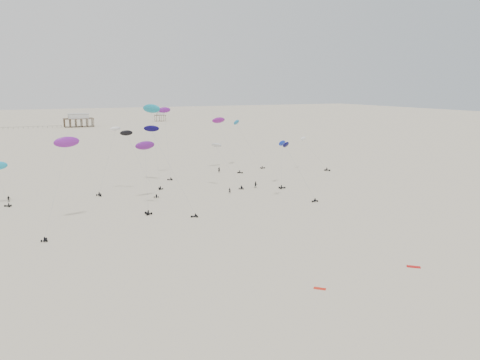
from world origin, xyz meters
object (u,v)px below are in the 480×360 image
pavilion_main (79,121)px  spectator_0 (230,193)px  rig_0 (313,151)px  pavilion_small (160,117)px

pavilion_main → spectator_0: size_ratio=10.69×
pavilion_main → rig_0: rig_0 is taller
pavilion_main → rig_0: 232.11m
pavilion_small → rig_0: rig_0 is taller
pavilion_main → spectator_0: (13.83, -246.77, -4.22)m
pavilion_small → spectator_0: bearing=-101.5°
pavilion_main → pavilion_small: size_ratio=2.33×
rig_0 → spectator_0: size_ratio=6.77×
pavilion_small → rig_0: (-14.01, -255.24, 3.41)m
pavilion_main → rig_0: bearing=-76.0°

